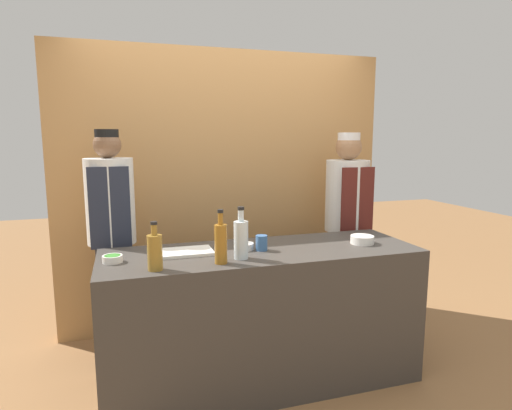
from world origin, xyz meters
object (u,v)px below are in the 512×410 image
object	(u,v)px
sauce_bowl_red	(362,239)
chef_right	(346,224)
cup_blue	(262,243)
chef_left	(112,238)
bottle_vinegar	(155,251)
bottle_clear	(241,238)
bottle_amber	(221,242)
sauce_bowl_green	(112,258)
cutting_board	(186,252)
sauce_bowl_yellow	(244,246)

from	to	relation	value
sauce_bowl_red	chef_right	xyz separation A→B (m)	(0.24, 0.65, -0.04)
cup_blue	chef_left	size ratio (longest dim) A/B	0.06
sauce_bowl_red	chef_left	distance (m)	1.80
bottle_vinegar	chef_left	distance (m)	0.87
bottle_clear	cup_blue	distance (m)	0.24
bottle_amber	bottle_vinegar	bearing A→B (deg)	-177.51
sauce_bowl_green	bottle_vinegar	size ratio (longest dim) A/B	0.42
chef_left	chef_right	bearing A→B (deg)	0.00
sauce_bowl_red	bottle_clear	distance (m)	0.92
sauce_bowl_green	chef_left	world-z (taller)	chef_left
sauce_bowl_green	bottle_vinegar	bearing A→B (deg)	-44.03
bottle_vinegar	cup_blue	distance (m)	0.74
cutting_board	bottle_clear	bearing A→B (deg)	-35.04
sauce_bowl_red	cutting_board	xyz separation A→B (m)	(-1.22, 0.11, -0.02)
bottle_clear	bottle_amber	bearing A→B (deg)	-156.01
cutting_board	chef_left	xyz separation A→B (m)	(-0.46, 0.54, -0.00)
bottle_amber	cup_blue	distance (m)	0.39
bottle_amber	sauce_bowl_yellow	bearing A→B (deg)	50.78
bottle_amber	cup_blue	world-z (taller)	bottle_amber
sauce_bowl_yellow	cup_blue	bearing A→B (deg)	-29.15
sauce_bowl_yellow	bottle_amber	world-z (taller)	bottle_amber
sauce_bowl_red	chef_right	distance (m)	0.69
cutting_board	bottle_amber	size ratio (longest dim) A/B	1.03
sauce_bowl_yellow	bottle_amber	xyz separation A→B (m)	(-0.22, -0.27, 0.10)
cutting_board	cup_blue	bearing A→B (deg)	-8.05
sauce_bowl_red	bottle_vinegar	world-z (taller)	bottle_vinegar
bottle_clear	chef_left	xyz separation A→B (m)	(-0.77, 0.75, -0.12)
sauce_bowl_yellow	chef_left	bearing A→B (deg)	146.97
sauce_bowl_red	sauce_bowl_green	size ratio (longest dim) A/B	1.39
bottle_amber	chef_right	bearing A→B (deg)	32.41
sauce_bowl_red	bottle_vinegar	xyz separation A→B (m)	(-1.43, -0.19, 0.08)
cutting_board	chef_left	bearing A→B (deg)	130.65
sauce_bowl_yellow	sauce_bowl_red	bearing A→B (deg)	-6.63
cup_blue	chef_left	bearing A→B (deg)	147.37
chef_left	chef_right	size ratio (longest dim) A/B	1.01
chef_right	chef_left	bearing A→B (deg)	-180.00
sauce_bowl_green	bottle_amber	bearing A→B (deg)	-18.80
cutting_board	bottle_amber	bearing A→B (deg)	-59.06
sauce_bowl_green	bottle_vinegar	distance (m)	0.34
chef_right	cup_blue	bearing A→B (deg)	-147.83
chef_left	bottle_clear	bearing A→B (deg)	-44.42
bottle_vinegar	bottle_clear	bearing A→B (deg)	8.62
sauce_bowl_yellow	bottle_clear	xyz separation A→B (m)	(-0.08, -0.20, 0.10)
sauce_bowl_green	cup_blue	world-z (taller)	cup_blue
chef_right	cutting_board	bearing A→B (deg)	-159.65
bottle_vinegar	chef_right	xyz separation A→B (m)	(1.66, 0.83, -0.11)
bottle_vinegar	bottle_clear	world-z (taller)	bottle_clear
sauce_bowl_yellow	cutting_board	xyz separation A→B (m)	(-0.38, 0.01, -0.01)
sauce_bowl_green	bottle_clear	size ratio (longest dim) A/B	0.36
sauce_bowl_red	chef_left	size ratio (longest dim) A/B	0.09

